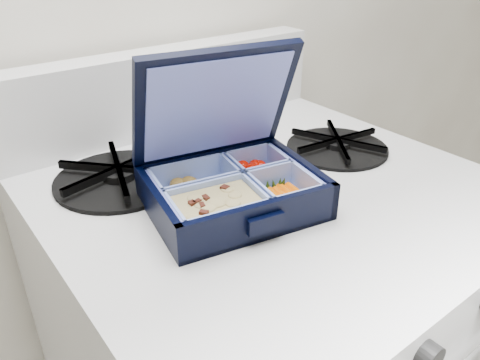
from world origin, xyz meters
TOP-DOWN VIEW (x-y plane):
  - bento_box at (-0.25, 1.66)m, footprint 0.23×0.20m
  - burner_grate at (-0.01, 1.70)m, footprint 0.18×0.18m
  - burner_grate_rear at (-0.33, 1.81)m, footprint 0.22×0.22m
  - fork at (-0.16, 1.80)m, footprint 0.17×0.14m

SIDE VIEW (x-z plane):
  - fork at x=-0.16m, z-range 0.89..0.90m
  - burner_grate_rear at x=-0.33m, z-range 0.89..0.91m
  - burner_grate at x=-0.01m, z-range 0.89..0.91m
  - bento_box at x=-0.25m, z-range 0.89..0.94m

